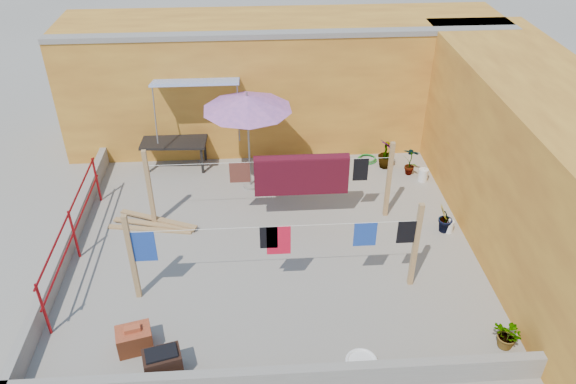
# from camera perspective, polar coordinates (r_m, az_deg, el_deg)

# --- Properties ---
(ground) EXTENTS (80.00, 80.00, 0.00)m
(ground) POSITION_cam_1_polar(r_m,az_deg,el_deg) (11.57, -1.54, -5.11)
(ground) COLOR #9E998E
(ground) RESTS_ON ground
(wall_back) EXTENTS (11.00, 3.27, 3.21)m
(wall_back) POSITION_cam_1_polar(r_m,az_deg,el_deg) (14.86, -0.50, 11.28)
(wall_back) COLOR gold
(wall_back) RESTS_ON ground
(wall_right) EXTENTS (2.40, 9.00, 3.20)m
(wall_right) POSITION_cam_1_polar(r_m,az_deg,el_deg) (11.98, 24.04, 2.37)
(wall_right) COLOR gold
(wall_right) RESTS_ON ground
(parapet_front) EXTENTS (8.30, 0.16, 0.44)m
(parapet_front) POSITION_cam_1_polar(r_m,az_deg,el_deg) (8.88, -0.48, -18.47)
(parapet_front) COLOR gray
(parapet_front) RESTS_ON ground
(parapet_left) EXTENTS (0.16, 7.30, 0.44)m
(parapet_left) POSITION_cam_1_polar(r_m,az_deg,el_deg) (12.05, -21.41, -4.75)
(parapet_left) COLOR gray
(parapet_left) RESTS_ON ground
(red_railing) EXTENTS (0.05, 4.20, 1.10)m
(red_railing) POSITION_cam_1_polar(r_m,az_deg,el_deg) (11.54, -21.06, -3.39)
(red_railing) COLOR maroon
(red_railing) RESTS_ON ground
(clothesline_rig) EXTENTS (5.09, 2.35, 1.80)m
(clothesline_rig) POSITION_cam_1_polar(r_m,az_deg,el_deg) (11.43, 0.89, 0.92)
(clothesline_rig) COLOR tan
(clothesline_rig) RESTS_ON ground
(patio_umbrella) EXTENTS (2.07, 2.07, 2.39)m
(patio_umbrella) POSITION_cam_1_polar(r_m,az_deg,el_deg) (12.30, -4.17, 8.99)
(patio_umbrella) COLOR gray
(patio_umbrella) RESTS_ON ground
(outdoor_table) EXTENTS (1.61, 0.86, 0.74)m
(outdoor_table) POSITION_cam_1_polar(r_m,az_deg,el_deg) (14.03, -11.49, 4.89)
(outdoor_table) COLOR black
(outdoor_table) RESTS_ON ground
(brick_stack) EXTENTS (0.64, 0.53, 0.48)m
(brick_stack) POSITION_cam_1_polar(r_m,az_deg,el_deg) (9.72, -15.34, -14.21)
(brick_stack) COLOR #A44925
(brick_stack) RESTS_ON ground
(lumber_pile) EXTENTS (1.92, 0.88, 0.12)m
(lumber_pile) POSITION_cam_1_polar(r_m,az_deg,el_deg) (12.30, -13.45, -3.20)
(lumber_pile) COLOR tan
(lumber_pile) RESTS_ON ground
(brazier) EXTENTS (0.65, 0.51, 0.52)m
(brazier) POSITION_cam_1_polar(r_m,az_deg,el_deg) (9.22, -12.58, -16.68)
(brazier) COLOR black
(brazier) RESTS_ON ground
(white_basin) EXTENTS (0.52, 0.52, 0.09)m
(white_basin) POSITION_cam_1_polar(r_m,az_deg,el_deg) (9.38, 7.48, -16.75)
(white_basin) COLOR silver
(white_basin) RESTS_ON ground
(water_jug_a) EXTENTS (0.20, 0.20, 0.31)m
(water_jug_a) POSITION_cam_1_polar(r_m,az_deg,el_deg) (12.25, 16.01, -3.35)
(water_jug_a) COLOR silver
(water_jug_a) RESTS_ON ground
(water_jug_b) EXTENTS (0.23, 0.23, 0.36)m
(water_jug_b) POSITION_cam_1_polar(r_m,az_deg,el_deg) (13.82, 13.56, 1.70)
(water_jug_b) COLOR silver
(water_jug_b) RESTS_ON ground
(green_hose) EXTENTS (0.50, 0.50, 0.07)m
(green_hose) POSITION_cam_1_polar(r_m,az_deg,el_deg) (14.48, 8.05, 3.35)
(green_hose) COLOR #1B7D25
(green_hose) RESTS_ON ground
(plant_back_a) EXTENTS (0.87, 0.87, 0.73)m
(plant_back_a) POSITION_cam_1_polar(r_m,az_deg,el_deg) (13.08, -1.14, 1.86)
(plant_back_a) COLOR #1A5016
(plant_back_a) RESTS_ON ground
(plant_back_b) EXTENTS (0.53, 0.53, 0.73)m
(plant_back_b) POSITION_cam_1_polar(r_m,az_deg,el_deg) (14.10, 9.94, 3.85)
(plant_back_b) COLOR #1A5016
(plant_back_b) RESTS_ON ground
(plant_right_a) EXTENTS (0.48, 0.43, 0.76)m
(plant_right_a) POSITION_cam_1_polar(r_m,az_deg,el_deg) (13.89, 12.36, 3.13)
(plant_right_a) COLOR #1A5016
(plant_right_a) RESTS_ON ground
(plant_right_b) EXTENTS (0.47, 0.48, 0.68)m
(plant_right_b) POSITION_cam_1_polar(r_m,az_deg,el_deg) (12.10, 15.66, -2.63)
(plant_right_b) COLOR #1A5016
(plant_right_b) RESTS_ON ground
(plant_right_c) EXTENTS (0.60, 0.62, 0.53)m
(plant_right_c) POSITION_cam_1_polar(r_m,az_deg,el_deg) (10.03, 21.54, -13.40)
(plant_right_c) COLOR #1A5016
(plant_right_c) RESTS_ON ground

